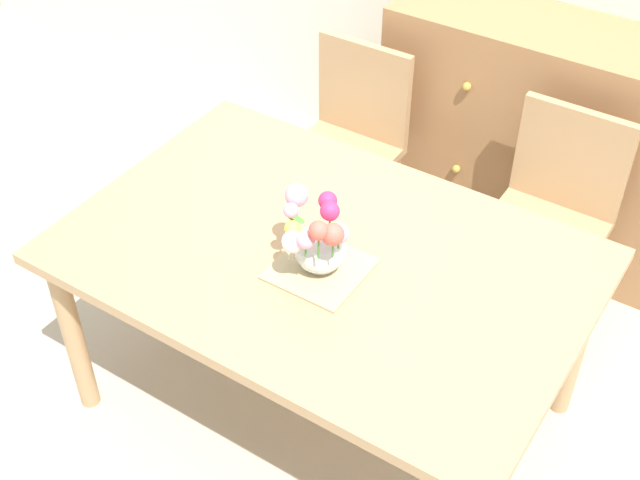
# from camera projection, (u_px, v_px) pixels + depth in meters

# --- Properties ---
(ground_plane) EXTENTS (12.00, 12.00, 0.00)m
(ground_plane) POSITION_uv_depth(u_px,v_px,m) (324.00, 403.00, 3.15)
(ground_plane) COLOR #B7AD99
(dining_table) EXTENTS (1.62, 1.08, 0.75)m
(dining_table) POSITION_uv_depth(u_px,v_px,m) (325.00, 271.00, 2.72)
(dining_table) COLOR tan
(dining_table) RESTS_ON ground_plane
(chair_left) EXTENTS (0.42, 0.42, 0.90)m
(chair_left) POSITION_uv_depth(u_px,v_px,m) (349.00, 136.00, 3.56)
(chair_left) COLOR tan
(chair_left) RESTS_ON ground_plane
(chair_right) EXTENTS (0.42, 0.42, 0.90)m
(chair_right) POSITION_uv_depth(u_px,v_px,m) (553.00, 210.00, 3.19)
(chair_right) COLOR tan
(chair_right) RESTS_ON ground_plane
(dresser) EXTENTS (1.40, 0.47, 1.00)m
(dresser) POSITION_uv_depth(u_px,v_px,m) (549.00, 141.00, 3.56)
(dresser) COLOR #9E7047
(dresser) RESTS_ON ground_plane
(placemat) EXTENTS (0.27, 0.27, 0.01)m
(placemat) POSITION_uv_depth(u_px,v_px,m) (320.00, 269.00, 2.60)
(placemat) COLOR tan
(placemat) RESTS_ON dining_table
(flower_vase) EXTENTS (0.25, 0.23, 0.27)m
(flower_vase) POSITION_uv_depth(u_px,v_px,m) (318.00, 239.00, 2.51)
(flower_vase) COLOR silver
(flower_vase) RESTS_ON placemat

